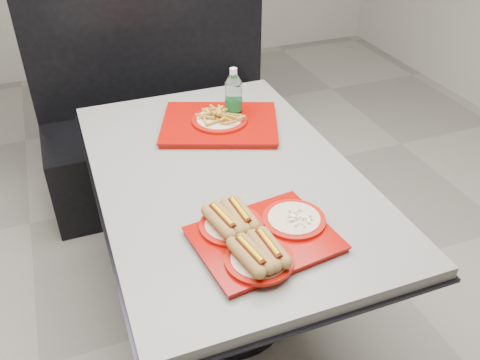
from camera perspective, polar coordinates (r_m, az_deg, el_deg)
name	(u,v)px	position (r m, az deg, el deg)	size (l,w,h in m)	color
ground	(228,311)	(2.33, -1.37, -14.51)	(6.00, 6.00, 0.00)	gray
diner_table	(226,207)	(1.93, -1.61, -3.05)	(0.92, 1.42, 0.75)	black
booth_bench	(162,122)	(2.92, -8.77, 6.43)	(1.30, 0.57, 1.35)	black
tray_near	(259,235)	(1.50, 2.15, -6.23)	(0.44, 0.37, 0.09)	#960904
tray_far	(220,121)	(2.10, -2.31, 6.59)	(0.57, 0.51, 0.09)	#960904
water_bottle	(234,98)	(2.12, -0.73, 9.14)	(0.07, 0.07, 0.23)	silver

